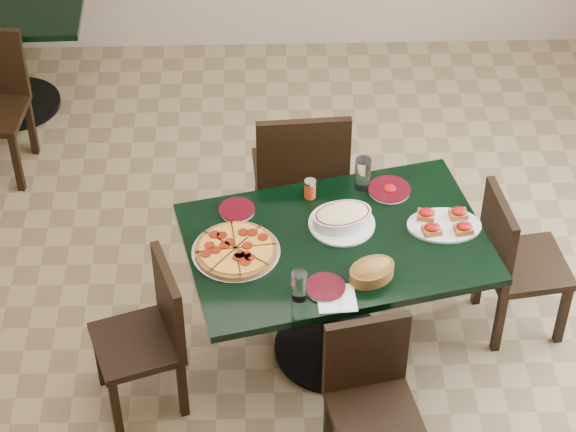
{
  "coord_description": "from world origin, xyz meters",
  "views": [
    {
      "loc": [
        -0.03,
        -3.78,
        4.26
      ],
      "look_at": [
        0.08,
        0.0,
        0.87
      ],
      "focal_mm": 70.0,
      "sensor_mm": 36.0,
      "label": 1
    }
  ],
  "objects_px": {
    "chair_right": "(513,258)",
    "chair_left": "(151,331)",
    "pepperoni_pizza": "(236,250)",
    "main_table": "(336,269)",
    "back_table": "(3,36)",
    "bruschetta_platter": "(444,223)",
    "lasagna_casserole": "(342,217)",
    "chair_far": "(301,175)",
    "chair_near": "(370,393)",
    "bread_basket": "(372,271)"
  },
  "relations": [
    {
      "from": "chair_right",
      "to": "chair_left",
      "type": "bearing_deg",
      "value": 95.14
    },
    {
      "from": "pepperoni_pizza",
      "to": "main_table",
      "type": "bearing_deg",
      "value": 8.7
    },
    {
      "from": "pepperoni_pizza",
      "to": "back_table",
      "type": "bearing_deg",
      "value": 123.28
    },
    {
      "from": "chair_right",
      "to": "bruschetta_platter",
      "type": "bearing_deg",
      "value": 93.75
    },
    {
      "from": "main_table",
      "to": "lasagna_casserole",
      "type": "distance_m",
      "value": 0.25
    },
    {
      "from": "chair_right",
      "to": "bruschetta_platter",
      "type": "xyz_separation_m",
      "value": [
        -0.38,
        -0.08,
        0.31
      ]
    },
    {
      "from": "chair_far",
      "to": "main_table",
      "type": "bearing_deg",
      "value": 97.61
    },
    {
      "from": "chair_near",
      "to": "pepperoni_pizza",
      "type": "height_order",
      "value": "chair_near"
    },
    {
      "from": "chair_far",
      "to": "pepperoni_pizza",
      "type": "relative_size",
      "value": 2.48
    },
    {
      "from": "bread_basket",
      "to": "bruschetta_platter",
      "type": "bearing_deg",
      "value": 12.14
    },
    {
      "from": "main_table",
      "to": "bruschetta_platter",
      "type": "distance_m",
      "value": 0.55
    },
    {
      "from": "chair_right",
      "to": "chair_near",
      "type": "bearing_deg",
      "value": 128.09
    },
    {
      "from": "main_table",
      "to": "chair_left",
      "type": "xyz_separation_m",
      "value": [
        -0.86,
        -0.26,
        -0.12
      ]
    },
    {
      "from": "chair_far",
      "to": "chair_right",
      "type": "relative_size",
      "value": 1.2
    },
    {
      "from": "chair_right",
      "to": "chair_left",
      "type": "relative_size",
      "value": 1.03
    },
    {
      "from": "back_table",
      "to": "main_table",
      "type": "bearing_deg",
      "value": -49.43
    },
    {
      "from": "main_table",
      "to": "back_table",
      "type": "bearing_deg",
      "value": 118.8
    },
    {
      "from": "chair_far",
      "to": "chair_right",
      "type": "distance_m",
      "value": 1.15
    },
    {
      "from": "chair_far",
      "to": "bruschetta_platter",
      "type": "relative_size",
      "value": 2.83
    },
    {
      "from": "back_table",
      "to": "bruschetta_platter",
      "type": "distance_m",
      "value": 3.16
    },
    {
      "from": "chair_left",
      "to": "bruschetta_platter",
      "type": "distance_m",
      "value": 1.44
    },
    {
      "from": "main_table",
      "to": "pepperoni_pizza",
      "type": "bearing_deg",
      "value": 175.67
    },
    {
      "from": "chair_far",
      "to": "chair_near",
      "type": "relative_size",
      "value": 1.24
    },
    {
      "from": "lasagna_casserole",
      "to": "bread_basket",
      "type": "relative_size",
      "value": 1.22
    },
    {
      "from": "back_table",
      "to": "chair_far",
      "type": "xyz_separation_m",
      "value": [
        1.76,
        -1.42,
        0.04
      ]
    },
    {
      "from": "chair_near",
      "to": "chair_right",
      "type": "height_order",
      "value": "chair_right"
    },
    {
      "from": "back_table",
      "to": "lasagna_casserole",
      "type": "xyz_separation_m",
      "value": [
        1.93,
        -2.01,
        0.27
      ]
    },
    {
      "from": "bread_basket",
      "to": "chair_left",
      "type": "bearing_deg",
      "value": 151.53
    },
    {
      "from": "lasagna_casserole",
      "to": "bread_basket",
      "type": "height_order",
      "value": "bread_basket"
    },
    {
      "from": "chair_near",
      "to": "chair_right",
      "type": "relative_size",
      "value": 0.96
    },
    {
      "from": "chair_near",
      "to": "main_table",
      "type": "bearing_deg",
      "value": 88.6
    },
    {
      "from": "main_table",
      "to": "pepperoni_pizza",
      "type": "relative_size",
      "value": 3.78
    },
    {
      "from": "back_table",
      "to": "pepperoni_pizza",
      "type": "height_order",
      "value": "pepperoni_pizza"
    },
    {
      "from": "back_table",
      "to": "chair_near",
      "type": "bearing_deg",
      "value": -55.16
    },
    {
      "from": "main_table",
      "to": "chair_near",
      "type": "distance_m",
      "value": 0.66
    },
    {
      "from": "pepperoni_pizza",
      "to": "bruschetta_platter",
      "type": "bearing_deg",
      "value": 8.84
    },
    {
      "from": "pepperoni_pizza",
      "to": "bread_basket",
      "type": "height_order",
      "value": "bread_basket"
    },
    {
      "from": "main_table",
      "to": "chair_right",
      "type": "bearing_deg",
      "value": -2.73
    },
    {
      "from": "chair_far",
      "to": "bruschetta_platter",
      "type": "xyz_separation_m",
      "value": [
        0.64,
        -0.62,
        0.21
      ]
    },
    {
      "from": "pepperoni_pizza",
      "to": "chair_near",
      "type": "bearing_deg",
      "value": -44.74
    },
    {
      "from": "chair_far",
      "to": "pepperoni_pizza",
      "type": "bearing_deg",
      "value": 63.7
    },
    {
      "from": "chair_left",
      "to": "lasagna_casserole",
      "type": "xyz_separation_m",
      "value": [
        0.89,
        0.36,
        0.35
      ]
    },
    {
      "from": "back_table",
      "to": "bread_basket",
      "type": "distance_m",
      "value": 3.13
    },
    {
      "from": "back_table",
      "to": "chair_left",
      "type": "distance_m",
      "value": 2.59
    },
    {
      "from": "lasagna_casserole",
      "to": "chair_far",
      "type": "bearing_deg",
      "value": 89.74
    },
    {
      "from": "main_table",
      "to": "chair_right",
      "type": "height_order",
      "value": "chair_right"
    },
    {
      "from": "bruschetta_platter",
      "to": "main_table",
      "type": "bearing_deg",
      "value": -169.78
    },
    {
      "from": "chair_far",
      "to": "bruschetta_platter",
      "type": "height_order",
      "value": "chair_far"
    },
    {
      "from": "main_table",
      "to": "back_table",
      "type": "distance_m",
      "value": 2.85
    },
    {
      "from": "pepperoni_pizza",
      "to": "chair_right",
      "type": "bearing_deg",
      "value": 9.75
    }
  ]
}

